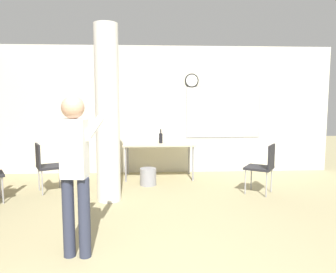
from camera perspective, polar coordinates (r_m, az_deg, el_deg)
The scene contains 8 objects.
wall_back at distance 7.33m, azimuth -2.51°, elevation 4.62°, with size 8.00×0.15×2.80m.
support_pillar at distance 5.28m, azimuth -10.50°, elevation 3.82°, with size 0.38×0.38×2.80m.
folding_table at distance 6.82m, azimuth -1.58°, elevation -1.55°, with size 1.46×0.78×0.73m.
bottle_on_table at distance 6.78m, azimuth -1.27°, elevation -0.23°, with size 0.08×0.08×0.29m.
waste_bin at distance 6.32m, azimuth -3.48°, elevation -7.00°, with size 0.31×0.31×0.33m.
chair_near_pillar at distance 6.16m, azimuth -20.43°, elevation -4.46°, with size 0.59×0.59×0.87m.
chair_mid_room at distance 5.91m, azimuth 16.25°, elevation -4.76°, with size 0.61×0.61×0.87m.
person_playing_front at distance 3.48m, azimuth -15.79°, elevation -4.58°, with size 0.42×0.67×1.67m.
Camera 1 is at (-0.06, -2.27, 1.63)m, focal length 35.00 mm.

